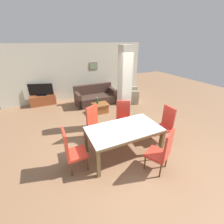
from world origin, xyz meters
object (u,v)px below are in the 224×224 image
dining_chair_far_right (123,117)px  armchair (128,96)px  dining_table (124,133)px  dining_chair_head_left (72,150)px  sofa (95,97)px  dining_chair_head_right (165,124)px  tv_screen (41,90)px  tv_stand (43,100)px  dining_chair_near_right (162,151)px  dining_chair_far_left (95,123)px  bottle (97,101)px  coffee_table (100,108)px  floor_lamp (124,67)px

dining_chair_far_right → armchair: (1.65, 2.40, -0.27)m
dining_table → dining_chair_head_left: dining_chair_head_left is taller
dining_chair_head_left → sofa: 4.17m
dining_chair_head_right → tv_screen: 5.61m
dining_table → tv_stand: 4.96m
dining_chair_near_right → dining_chair_far_left: 2.06m
sofa → tv_stand: bearing=-20.8°
sofa → tv_stand: sofa is taller
dining_chair_far_right → armchair: size_ratio=0.93×
dining_table → armchair: armchair is taller
dining_chair_far_left → bottle: size_ratio=3.71×
dining_chair_head_right → armchair: (0.73, 3.29, -0.27)m
dining_chair_far_right → tv_screen: 4.36m
dining_chair_near_right → dining_chair_far_left: bearing=89.7°
dining_chair_near_right → coffee_table: size_ratio=1.66×
armchair → tv_screen: 4.17m
tv_screen → armchair: bearing=178.7°
dining_chair_far_right → coffee_table: size_ratio=1.66×
coffee_table → tv_stand: tv_stand is taller
dining_chair_far_left → tv_stand: bearing=-96.9°
dining_table → dining_chair_head_left: (-1.35, 0.00, -0.07)m
sofa → dining_chair_far_left: bearing=70.6°
dining_chair_head_left → bottle: 3.15m
dining_chair_head_left → dining_chair_far_right: size_ratio=1.00×
dining_chair_head_left → tv_stand: size_ratio=0.97×
dining_chair_near_right → sofa: (0.04, 4.62, -0.27)m
tv_stand → dining_chair_head_left: bearing=-84.4°
sofa → tv_stand: 2.49m
dining_chair_near_right → dining_chair_head_left: bearing=126.2°
dining_chair_far_right → dining_chair_head_left: bearing=53.9°
dining_table → dining_chair_head_right: (1.39, 0.00, -0.07)m
dining_chair_far_left → dining_chair_head_right: bearing=126.7°
tv_stand → sofa: bearing=-20.8°
dining_chair_head_right → coffee_table: (-1.03, 2.66, -0.37)m
armchair → floor_lamp: 1.57m
tv_stand → tv_screen: (0.00, -0.00, 0.51)m
sofa → floor_lamp: 2.27m
dining_table → sofa: size_ratio=1.00×
dining_chair_near_right → bottle: (-0.22, 3.61, -0.06)m
sofa → floor_lamp: floor_lamp is taller
dining_chair_far_right → dining_chair_near_right: same height
bottle → tv_screen: bearing=137.4°
dining_chair_head_right → tv_stand: size_ratio=0.97×
bottle → tv_stand: size_ratio=0.26×
dining_chair_near_right → dining_chair_far_left: same height
dining_chair_far_right → coffee_table: dining_chair_far_right is taller
tv_screen → sofa: bearing=176.4°
floor_lamp → tv_screen: bearing=175.0°
coffee_table → floor_lamp: floor_lamp is taller
dining_chair_far_left → tv_stand: size_ratio=0.97×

